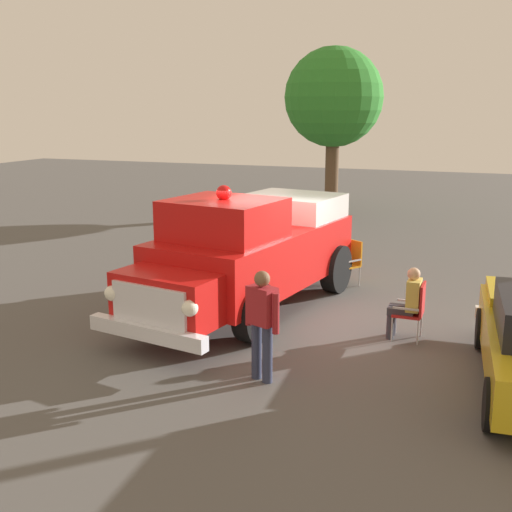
% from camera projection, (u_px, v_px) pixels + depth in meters
% --- Properties ---
extents(ground_plane, '(60.00, 60.00, 0.00)m').
position_uv_depth(ground_plane, '(290.00, 312.00, 12.45)').
color(ground_plane, '#514F4C').
extents(vintage_fire_truck, '(3.24, 6.24, 2.59)m').
position_uv_depth(vintage_fire_truck, '(250.00, 251.00, 12.40)').
color(vintage_fire_truck, black).
rests_on(vintage_fire_truck, ground).
extents(lawn_chair_near_truck, '(0.51, 0.52, 1.02)m').
position_uv_depth(lawn_chair_near_truck, '(415.00, 307.00, 10.85)').
color(lawn_chair_near_truck, '#B7BABF').
rests_on(lawn_chair_near_truck, ground).
extents(lawn_chair_by_car, '(0.68, 0.68, 1.02)m').
position_uv_depth(lawn_chair_by_car, '(350.00, 259.00, 14.27)').
color(lawn_chair_by_car, '#B7BABF').
rests_on(lawn_chair_by_car, ground).
extents(spectator_seated, '(0.54, 0.40, 1.29)m').
position_uv_depth(spectator_seated, '(408.00, 300.00, 10.87)').
color(spectator_seated, '#383842').
rests_on(spectator_seated, ground).
extents(spectator_standing, '(0.63, 0.41, 1.68)m').
position_uv_depth(spectator_standing, '(262.00, 318.00, 9.14)').
color(spectator_standing, '#2D334C').
rests_on(spectator_standing, ground).
extents(oak_tree_left, '(3.72, 3.72, 6.19)m').
position_uv_depth(oak_tree_left, '(334.00, 98.00, 23.66)').
color(oak_tree_left, brown).
rests_on(oak_tree_left, ground).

